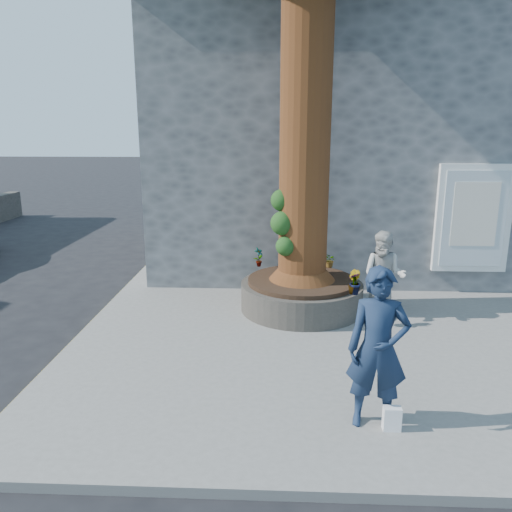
{
  "coord_description": "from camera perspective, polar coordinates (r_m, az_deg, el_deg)",
  "views": [
    {
      "loc": [
        0.33,
        -7.05,
        3.44
      ],
      "look_at": [
        -0.05,
        1.63,
        1.25
      ],
      "focal_mm": 35.0,
      "sensor_mm": 36.0,
      "label": 1
    }
  ],
  "objects": [
    {
      "name": "woman",
      "position": [
        9.18,
        14.41,
        -2.21
      ],
      "size": [
        0.96,
        0.87,
        1.61
      ],
      "primitive_type": "imported",
      "rotation": [
        0.0,
        0.0,
        -0.4
      ],
      "color": "#B6B4AE",
      "rests_on": "pavement"
    },
    {
      "name": "plant_a",
      "position": [
        10.22,
        0.31,
        -0.13
      ],
      "size": [
        0.24,
        0.25,
        0.39
      ],
      "primitive_type": "imported",
      "rotation": [
        0.0,
        0.0,
        0.84
      ],
      "color": "gray",
      "rests_on": "planter"
    },
    {
      "name": "shopping_bag",
      "position": [
        6.16,
        15.27,
        -17.48
      ],
      "size": [
        0.2,
        0.12,
        0.28
      ],
      "primitive_type": "cube",
      "rotation": [
        0.0,
        0.0,
        -0.0
      ],
      "color": "white",
      "rests_on": "pavement"
    },
    {
      "name": "yellow_line",
      "position": [
        9.39,
        -18.99,
        -8.15
      ],
      "size": [
        0.1,
        30.0,
        0.01
      ],
      "primitive_type": "cube",
      "color": "yellow",
      "rests_on": "ground"
    },
    {
      "name": "plant_d",
      "position": [
        10.29,
        8.46,
        -0.49
      ],
      "size": [
        0.33,
        0.34,
        0.29
      ],
      "primitive_type": "imported",
      "rotation": [
        0.0,
        0.0,
        5.16
      ],
      "color": "gray",
      "rests_on": "planter"
    },
    {
      "name": "pavement",
      "position": [
        8.81,
        10.06,
        -8.64
      ],
      "size": [
        9.0,
        8.0,
        0.12
      ],
      "primitive_type": "cube",
      "color": "slate",
      "rests_on": "ground"
    },
    {
      "name": "planter",
      "position": [
        9.56,
        5.22,
        -4.38
      ],
      "size": [
        2.3,
        2.3,
        0.6
      ],
      "color": "black",
      "rests_on": "pavement"
    },
    {
      "name": "ground",
      "position": [
        7.85,
        -0.15,
        -11.83
      ],
      "size": [
        120.0,
        120.0,
        0.0
      ],
      "primitive_type": "plane",
      "color": "black",
      "rests_on": "ground"
    },
    {
      "name": "man",
      "position": [
        5.85,
        13.76,
        -10.28
      ],
      "size": [
        0.75,
        0.55,
        1.89
      ],
      "primitive_type": "imported",
      "rotation": [
        0.0,
        0.0,
        -0.15
      ],
      "color": "#16253F",
      "rests_on": "pavement"
    },
    {
      "name": "stone_shop",
      "position": [
        14.41,
        11.48,
        12.77
      ],
      "size": [
        10.3,
        8.3,
        6.3
      ],
      "color": "#4F5255",
      "rests_on": "ground"
    },
    {
      "name": "plant_b",
      "position": [
        8.68,
        11.17,
        -2.95
      ],
      "size": [
        0.3,
        0.3,
        0.42
      ],
      "primitive_type": "imported",
      "rotation": [
        0.0,
        0.0,
        1.98
      ],
      "color": "gray",
      "rests_on": "planter"
    },
    {
      "name": "plant_c",
      "position": [
        8.68,
        11.16,
        -3.09
      ],
      "size": [
        0.28,
        0.28,
        0.37
      ],
      "primitive_type": "imported",
      "rotation": [
        0.0,
        0.0,
        3.61
      ],
      "color": "gray",
      "rests_on": "planter"
    }
  ]
}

